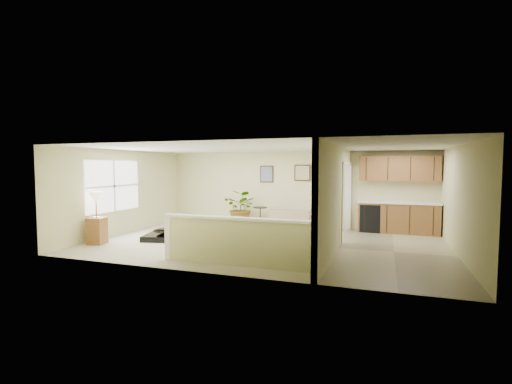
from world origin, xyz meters
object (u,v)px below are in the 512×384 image
(accent_table, at_px, (260,214))
(lamp_stand, at_px, (97,222))
(loveseat, at_px, (287,220))
(piano_bench, at_px, (206,233))
(small_plant, at_px, (333,224))
(piano, at_px, (175,218))
(palm_plant, at_px, (242,208))

(accent_table, distance_m, lamp_stand, 5.03)
(lamp_stand, bearing_deg, loveseat, 42.49)
(piano_bench, relative_size, lamp_stand, 0.62)
(small_plant, xyz_separation_m, lamp_stand, (-5.56, -3.98, 0.36))
(loveseat, bearing_deg, piano_bench, -119.65)
(piano, relative_size, accent_table, 2.87)
(piano_bench, xyz_separation_m, palm_plant, (-0.14, 2.94, 0.32))
(small_plant, bearing_deg, piano_bench, -134.34)
(loveseat, bearing_deg, small_plant, 6.26)
(loveseat, distance_m, palm_plant, 1.67)
(piano_bench, height_order, palm_plant, palm_plant)
(lamp_stand, bearing_deg, piano_bench, 20.68)
(small_plant, bearing_deg, lamp_stand, -144.39)
(piano, distance_m, piano_bench, 1.27)
(piano, height_order, loveseat, piano)
(piano_bench, height_order, accent_table, accent_table)
(piano, height_order, accent_table, piano)
(piano, distance_m, loveseat, 3.59)
(piano, distance_m, accent_table, 3.04)
(accent_table, height_order, lamp_stand, lamp_stand)
(piano, bearing_deg, lamp_stand, -150.32)
(lamp_stand, bearing_deg, accent_table, 50.82)
(palm_plant, relative_size, small_plant, 2.39)
(piano_bench, distance_m, small_plant, 4.17)
(accent_table, relative_size, lamp_stand, 0.49)
(loveseat, relative_size, accent_table, 2.04)
(palm_plant, height_order, small_plant, palm_plant)
(lamp_stand, bearing_deg, small_plant, 35.61)
(small_plant, bearing_deg, accent_table, -178.07)
(piano_bench, xyz_separation_m, small_plant, (2.91, 2.98, -0.06))
(piano, distance_m, small_plant, 4.85)
(loveseat, xyz_separation_m, accent_table, (-0.95, 0.12, 0.14))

